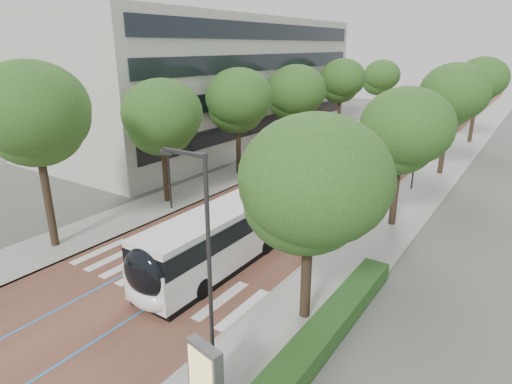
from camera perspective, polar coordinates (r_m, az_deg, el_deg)
ground at (r=22.00m, az=-14.59°, el=-11.86°), size 160.00×160.00×0.00m
road at (r=55.23m, az=18.01°, el=6.51°), size 11.00×140.00×0.02m
sidewalk_left at (r=57.67m, az=10.84°, el=7.65°), size 4.00×140.00×0.12m
sidewalk_right at (r=53.71m, az=25.69°, el=5.28°), size 4.00×140.00×0.12m
kerb_left at (r=56.96m, az=12.60°, el=7.39°), size 0.20×140.00×0.14m
kerb_right at (r=53.99m, az=23.71°, el=5.62°), size 0.20×140.00×0.14m
zebra_crossing at (r=22.42m, az=-12.32°, el=-10.96°), size 10.55×3.60×0.01m
lane_line_left at (r=55.67m, az=16.44°, el=6.77°), size 0.12×126.00×0.01m
lane_line_right at (r=54.82m, az=19.61°, el=6.27°), size 0.12×126.00×0.01m
office_building at (r=52.82m, az=-6.61°, el=14.46°), size 18.11×40.00×14.00m
hedge at (r=16.97m, az=7.61°, el=-19.57°), size 1.20×14.00×0.80m
streetlight_near at (r=13.66m, az=-6.88°, el=-8.32°), size 1.82×0.20×8.00m
streetlight_far at (r=35.57m, az=20.55°, el=7.69°), size 1.82×0.20×8.00m
lamp_post_left at (r=29.73m, az=-11.69°, el=5.10°), size 0.14×0.14×8.00m
trees_left at (r=43.08m, az=2.87°, el=12.71°), size 6.17×60.66×9.84m
trees_right at (r=34.74m, az=22.41°, el=9.69°), size 5.85×47.74×9.32m
lead_bus at (r=24.64m, az=0.02°, el=-3.51°), size 2.56×18.40×3.20m
bus_queued_0 at (r=38.62m, az=14.14°, el=4.26°), size 2.88×12.47×3.20m
bus_queued_1 at (r=49.83m, az=18.40°, el=7.10°), size 3.07×12.50×3.20m
bus_queued_2 at (r=62.45m, az=22.59°, el=8.86°), size 3.18×12.51×3.20m
bus_queued_3 at (r=75.64m, az=24.60°, el=10.13°), size 2.82×12.45×3.20m
ad_panel at (r=14.09m, az=-6.74°, el=-23.70°), size 1.33×0.60×2.68m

